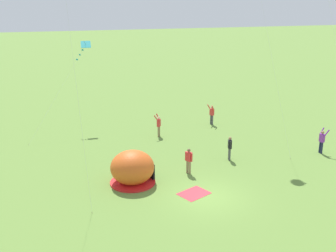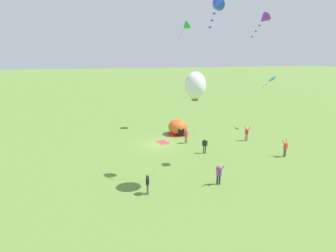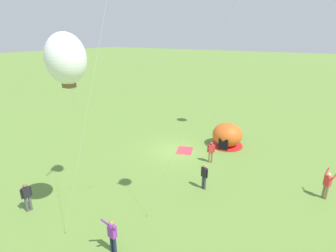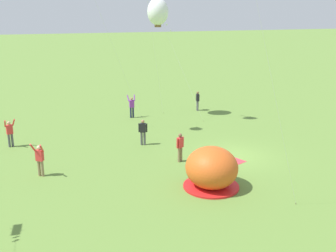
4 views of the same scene
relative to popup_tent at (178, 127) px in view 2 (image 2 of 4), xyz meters
The scene contains 14 objects.
ground_plane 4.86m from the popup_tent, 43.06° to the right, with size 300.00×300.00×0.00m, color olive.
popup_tent is the anchor object (origin of this frame).
picnic_blanket 4.09m from the popup_tent, 41.61° to the right, with size 1.70×1.30×0.01m, color #CC333D.
person_flying_kite 13.84m from the popup_tent, 43.15° to the left, with size 0.58×0.70×1.89m.
person_watching_sky 3.81m from the popup_tent, ahead, with size 0.39×0.53×1.72m.
person_arms_raised 14.47m from the popup_tent, ahead, with size 0.49×0.68×1.89m.
person_with_toddler 16.01m from the popup_tent, 22.17° to the right, with size 0.58×0.31×1.72m.
person_strolling 7.56m from the popup_tent, ahead, with size 0.36×0.56×1.72m.
person_near_tent 9.07m from the popup_tent, 60.79° to the left, with size 0.67×0.72×1.89m.
kite_teal 14.85m from the popup_tent, 92.10° to the left, with size 6.08×4.76×7.49m.
kite_green 13.71m from the popup_tent, 152.12° to the left, with size 1.22×5.24×14.93m.
kite_blue 18.22m from the popup_tent, ahead, with size 3.39×3.65×15.11m.
kite_white 16.11m from the popup_tent, ahead, with size 3.64×3.71×9.54m.
kite_purple 17.46m from the popup_tent, 25.10° to the left, with size 1.37×5.85×14.34m.
Camera 2 is at (29.98, -4.91, 11.03)m, focal length 28.00 mm.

